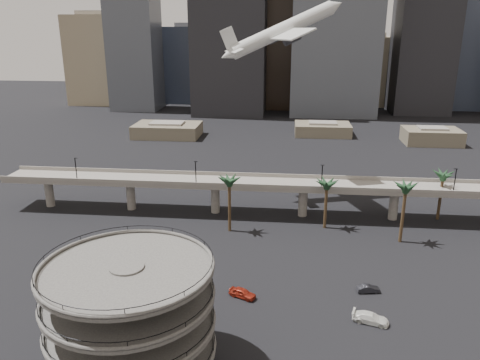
# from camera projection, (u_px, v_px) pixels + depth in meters

# --- Properties ---
(ground) EXTENTS (700.00, 700.00, 0.00)m
(ground) POSITION_uv_depth(u_px,v_px,m) (234.00, 360.00, 66.21)
(ground) COLOR black
(ground) RESTS_ON ground
(parking_ramp) EXTENTS (22.20, 22.20, 17.35)m
(parking_ramp) POSITION_uv_depth(u_px,v_px,m) (130.00, 310.00, 60.65)
(parking_ramp) COLOR #484543
(parking_ramp) RESTS_ON ground
(overpass) EXTENTS (130.00, 9.30, 14.70)m
(overpass) POSITION_uv_depth(u_px,v_px,m) (259.00, 186.00, 115.97)
(overpass) COLOR slate
(overpass) RESTS_ON ground
(palm_trees) EXTENTS (54.40, 18.40, 14.00)m
(palm_trees) POSITION_uv_depth(u_px,v_px,m) (352.00, 184.00, 105.55)
(palm_trees) COLOR #47331E
(palm_trees) RESTS_ON ground
(low_buildings) EXTENTS (135.00, 27.50, 6.80)m
(low_buildings) POSITION_uv_depth(u_px,v_px,m) (288.00, 131.00, 199.29)
(low_buildings) COLOR #685E4D
(low_buildings) RESTS_ON ground
(skyline) EXTENTS (269.00, 86.00, 116.52)m
(skyline) POSITION_uv_depth(u_px,v_px,m) (306.00, 32.00, 256.98)
(skyline) COLOR #87745D
(skyline) RESTS_ON ground
(airborne_jet) EXTENTS (32.98, 31.01, 16.86)m
(airborne_jet) POSITION_uv_depth(u_px,v_px,m) (282.00, 31.00, 120.14)
(airborne_jet) COLOR silver
(airborne_jet) RESTS_ON ground
(car_a) EXTENTS (5.23, 3.79, 1.66)m
(car_a) POSITION_uv_depth(u_px,v_px,m) (242.00, 293.00, 81.33)
(car_a) COLOR #A02716
(car_a) RESTS_ON ground
(car_b) EXTENTS (4.24, 2.02, 1.34)m
(car_b) POSITION_uv_depth(u_px,v_px,m) (368.00, 289.00, 82.93)
(car_b) COLOR #222228
(car_b) RESTS_ON ground
(car_c) EXTENTS (6.14, 3.81, 1.66)m
(car_c) POSITION_uv_depth(u_px,v_px,m) (371.00, 318.00, 74.29)
(car_c) COLOR white
(car_c) RESTS_ON ground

